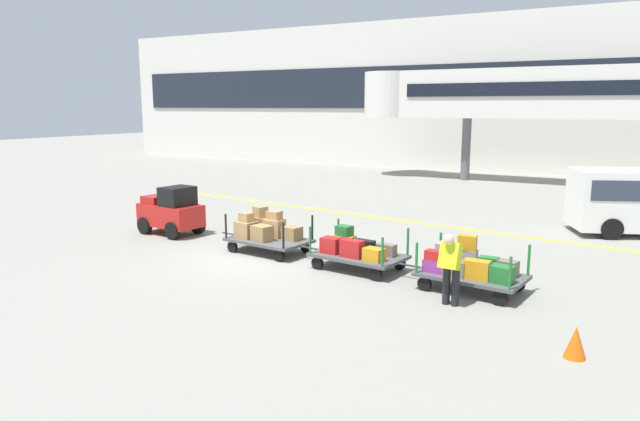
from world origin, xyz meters
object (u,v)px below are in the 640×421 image
object	(u,v)px
baggage_tug	(171,211)
baggage_handler	(450,266)
safety_cone_near	(576,342)
baggage_cart_lead	(266,232)
baggage_cart_middle	(356,250)
baggage_cart_tail	(470,268)

from	to	relation	value
baggage_tug	baggage_handler	xyz separation A→B (m)	(9.97, -2.36, 0.11)
baggage_handler	safety_cone_near	distance (m)	3.05
baggage_cart_lead	baggage_handler	size ratio (longest dim) A/B	1.96
baggage_tug	baggage_cart_lead	world-z (taller)	baggage_tug
safety_cone_near	baggage_cart_lead	bearing A→B (deg)	158.10
baggage_cart_lead	baggage_cart_middle	bearing A→B (deg)	-7.47
baggage_tug	baggage_cart_lead	bearing A→B (deg)	-5.71
baggage_cart_tail	safety_cone_near	xyz separation A→B (m)	(2.50, -2.71, -0.26)
baggage_cart_lead	baggage_cart_tail	xyz separation A→B (m)	(6.07, -0.74, -0.05)
baggage_cart_tail	baggage_handler	distance (m)	1.27
baggage_tug	baggage_handler	world-z (taller)	baggage_tug
baggage_cart_lead	baggage_cart_tail	world-z (taller)	baggage_cart_lead
baggage_cart_middle	safety_cone_near	xyz separation A→B (m)	(5.52, -3.05, -0.21)
baggage_handler	safety_cone_near	size ratio (longest dim) A/B	2.84
baggage_handler	safety_cone_near	bearing A→B (deg)	-29.88
baggage_tug	baggage_cart_tail	bearing A→B (deg)	-6.47
baggage_cart_lead	baggage_cart_tail	bearing A→B (deg)	-6.96
baggage_cart_middle	baggage_cart_tail	distance (m)	3.04
baggage_handler	baggage_tug	bearing A→B (deg)	166.69
baggage_cart_lead	baggage_handler	distance (m)	6.30
baggage_cart_lead	safety_cone_near	world-z (taller)	baggage_cart_lead
baggage_cart_middle	baggage_cart_lead	bearing A→B (deg)	172.53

